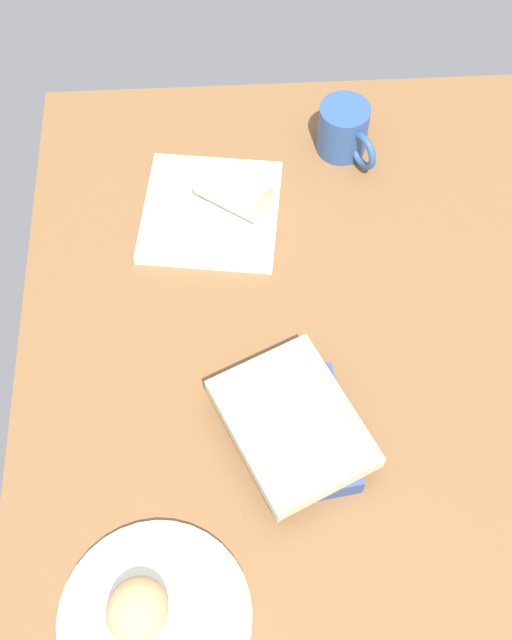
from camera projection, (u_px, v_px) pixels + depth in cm
name	position (u px, v px, depth cm)	size (l,w,h in cm)	color
dining_table	(325.00, 358.00, 117.89)	(110.00, 90.00, 4.00)	brown
round_plate	(155.00, 618.00, 96.88)	(23.72, 23.72, 1.40)	white
scone_pastry	(137.00, 610.00, 94.12)	(7.90, 7.35, 5.43)	tan
square_plate	(211.00, 212.00, 128.06)	(21.47, 21.47, 1.60)	white
sauce_cup	(181.00, 211.00, 125.64)	(4.85, 4.85, 2.10)	silver
breakfast_wrap	(233.00, 190.00, 125.24)	(6.32, 6.32, 11.17)	beige
book_stack	(297.00, 428.00, 106.42)	(25.38, 22.93, 6.25)	#33477F
coffee_mug	(344.00, 130.00, 131.85)	(12.36, 8.98, 9.01)	#2D518C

